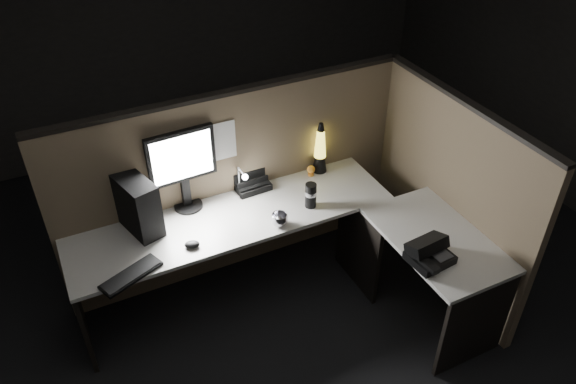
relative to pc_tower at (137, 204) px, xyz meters
name	(u,v)px	position (x,y,z in m)	size (l,w,h in m)	color
floor	(290,340)	(0.75, -0.78, -0.93)	(6.00, 6.00, 0.00)	black
room_shell	(291,144)	(0.75, -0.78, 0.69)	(6.00, 6.00, 6.00)	silver
partition_back	(235,185)	(0.75, 0.15, -0.18)	(2.66, 0.06, 1.50)	brown
partition_right	(448,198)	(2.08, -0.68, -0.18)	(0.06, 1.66, 1.50)	brown
desk	(297,250)	(0.93, -0.53, -0.35)	(2.60, 1.60, 0.73)	#AFACA5
pc_tower	(137,204)	(0.00, 0.00, 0.00)	(0.17, 0.38, 0.40)	black
monitor	(182,163)	(0.36, 0.09, 0.17)	(0.48, 0.20, 0.61)	black
keyboard	(131,275)	(-0.17, -0.44, -0.19)	(0.40, 0.13, 0.02)	black
mouse	(192,244)	(0.25, -0.34, -0.18)	(0.10, 0.07, 0.04)	black
clip_lamp	(242,180)	(0.77, 0.04, -0.07)	(0.04, 0.17, 0.22)	white
organizer	(250,182)	(0.86, 0.11, -0.16)	(0.26, 0.23, 0.19)	black
lava_lamp	(320,151)	(1.43, 0.07, -0.02)	(0.11, 0.11, 0.42)	black
travel_mug	(311,195)	(1.15, -0.30, -0.10)	(0.08, 0.08, 0.19)	black
steel_mug	(279,220)	(0.86, -0.39, -0.15)	(0.12, 0.12, 0.09)	#B4B4BB
figurine	(311,170)	(1.34, 0.04, -0.15)	(0.06, 0.06, 0.06)	orange
pinned_paper	(222,141)	(0.66, 0.12, 0.25)	(0.20, 0.00, 0.29)	white
desk_phone	(428,253)	(1.56, -1.12, -0.14)	(0.28, 0.29, 0.16)	black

